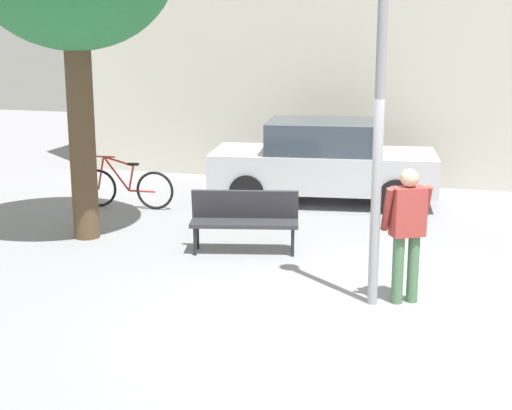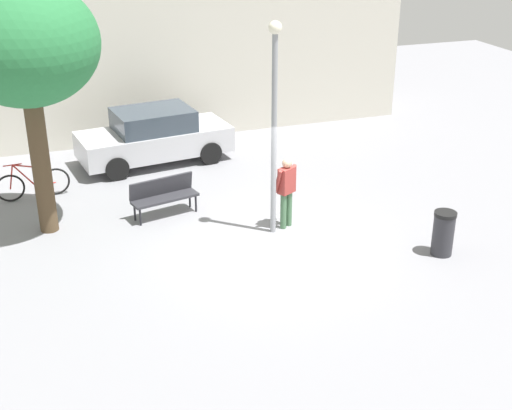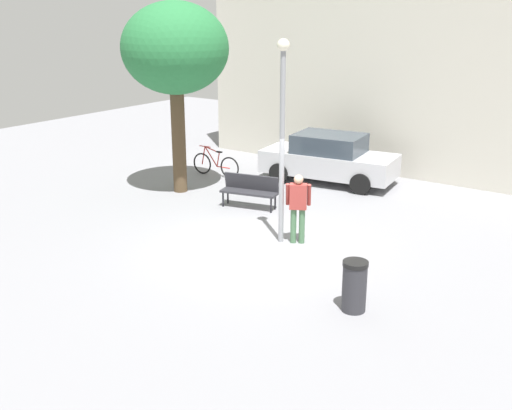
% 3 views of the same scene
% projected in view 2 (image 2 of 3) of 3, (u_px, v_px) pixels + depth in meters
% --- Properties ---
extents(ground_plane, '(36.00, 36.00, 0.00)m').
position_uv_depth(ground_plane, '(271.00, 245.00, 15.16)').
color(ground_plane, gray).
extents(building_facade, '(14.59, 2.00, 7.74)m').
position_uv_depth(building_facade, '(173.00, 6.00, 21.06)').
color(building_facade, beige).
rests_on(building_facade, ground_plane).
extents(lamppost, '(0.28, 0.28, 4.70)m').
position_uv_depth(lamppost, '(274.00, 112.00, 14.59)').
color(lamppost, gray).
rests_on(lamppost, ground_plane).
extents(person_by_lamppost, '(0.63, 0.49, 1.67)m').
position_uv_depth(person_by_lamppost, '(286.00, 188.00, 15.59)').
color(person_by_lamppost, '#47704C').
rests_on(person_by_lamppost, ground_plane).
extents(park_bench, '(1.67, 0.82, 0.92)m').
position_uv_depth(park_bench, '(163.00, 194.00, 16.35)').
color(park_bench, '#2D2D33').
rests_on(park_bench, ground_plane).
extents(plaza_tree, '(3.07, 3.07, 5.53)m').
position_uv_depth(plaza_tree, '(25.00, 46.00, 14.11)').
color(plaza_tree, '#4E3D28').
rests_on(plaza_tree, ground_plane).
extents(bicycle_red, '(1.81, 0.18, 0.97)m').
position_uv_depth(bicycle_red, '(33.00, 184.00, 17.32)').
color(bicycle_red, black).
rests_on(bicycle_red, ground_plane).
extents(parked_car_silver, '(4.38, 2.24, 1.55)m').
position_uv_depth(parked_car_silver, '(154.00, 136.00, 19.47)').
color(parked_car_silver, '#B7B7BC').
rests_on(parked_car_silver, ground_plane).
extents(trash_bin, '(0.47, 0.47, 0.98)m').
position_uv_depth(trash_bin, '(443.00, 233.00, 14.58)').
color(trash_bin, '#2D2D33').
rests_on(trash_bin, ground_plane).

